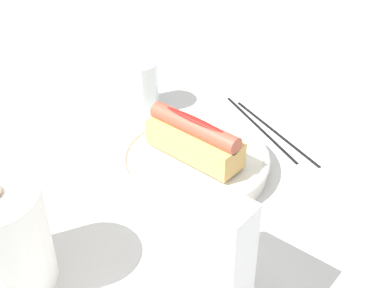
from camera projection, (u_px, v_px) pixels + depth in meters
The scene contains 8 objects.
ground_plane at pixel (196, 172), 0.79m from camera, with size 2.40×2.40×0.00m, color beige.
serving_bowl at pixel (192, 163), 0.78m from camera, with size 0.23×0.23×0.03m.
hotdog_front at pixel (192, 140), 0.76m from camera, with size 0.16×0.08×0.06m.
water_glass at pixel (139, 87), 0.92m from camera, with size 0.07×0.07×0.09m.
paper_towel_roll at pixel (0, 239), 0.59m from camera, with size 0.11×0.11×0.13m.
napkin_box at pixel (203, 246), 0.57m from camera, with size 0.11×0.04×0.15m, color white.
chopstick_near at pixel (260, 127), 0.89m from camera, with size 0.01×0.01×0.22m, color black.
chopstick_far at pixel (278, 133), 0.87m from camera, with size 0.01×0.01×0.22m, color black.
Camera 1 is at (-0.48, 0.39, 0.49)m, focal length 49.35 mm.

